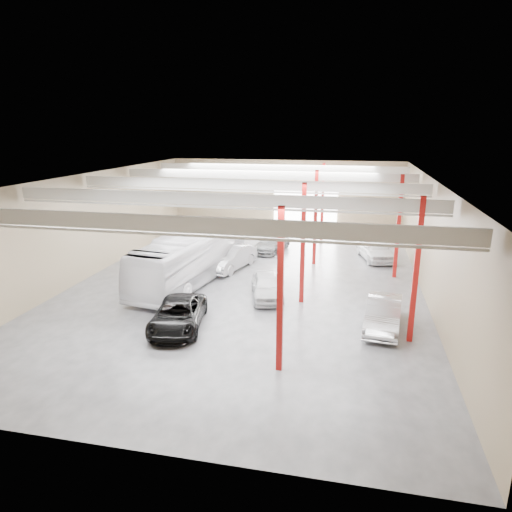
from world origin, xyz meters
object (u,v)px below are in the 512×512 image
at_px(car_row_a, 267,286).
at_px(car_row_c, 272,243).
at_px(black_sedan, 178,315).
at_px(car_right_far, 375,249).
at_px(car_row_b, 230,258).
at_px(coach_bus, 192,257).
at_px(car_right_near, 383,314).

height_order(car_row_a, car_row_c, car_row_a).
relative_size(black_sedan, car_row_c, 1.10).
bearing_deg(black_sedan, car_right_far, 46.04).
bearing_deg(car_row_b, coach_bus, -105.12).
height_order(black_sedan, car_right_far, car_right_far).
height_order(car_row_a, car_right_near, car_right_near).
xyz_separation_m(car_row_a, car_row_c, (-1.67, 10.79, -0.06)).
distance_m(black_sedan, car_row_a, 6.33).
height_order(black_sedan, car_row_b, car_row_b).
distance_m(car_row_b, car_right_near, 13.16).
bearing_deg(car_row_b, car_right_far, 39.80).
bearing_deg(car_row_b, car_right_near, -24.06).
xyz_separation_m(black_sedan, car_right_near, (10.22, 2.21, 0.07)).
distance_m(car_right_near, car_right_far, 13.07).
xyz_separation_m(car_row_b, car_right_near, (10.30, -8.19, -0.06)).
bearing_deg(car_right_near, car_right_far, 96.40).
distance_m(coach_bus, car_row_b, 3.70).
xyz_separation_m(coach_bus, car_row_a, (5.47, -2.06, -0.93)).
height_order(black_sedan, car_row_a, car_row_a).
distance_m(car_row_a, car_right_far, 12.06).
bearing_deg(car_row_a, car_right_near, -39.41).
relative_size(coach_bus, black_sedan, 2.32).
xyz_separation_m(coach_bus, car_row_c, (3.80, 8.73, -0.99)).
relative_size(coach_bus, car_row_a, 2.73).
height_order(black_sedan, car_right_near, car_right_near).
relative_size(black_sedan, car_row_b, 1.00).
xyz_separation_m(black_sedan, car_right_far, (10.22, 15.28, 0.12)).
distance_m(coach_bus, car_row_c, 9.57).
xyz_separation_m(coach_bus, black_sedan, (1.86, -7.26, -0.96)).
relative_size(coach_bus, car_row_c, 2.54).
bearing_deg(car_right_far, car_row_a, -138.09).
xyz_separation_m(car_right_near, car_right_far, (0.00, 13.07, 0.06)).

